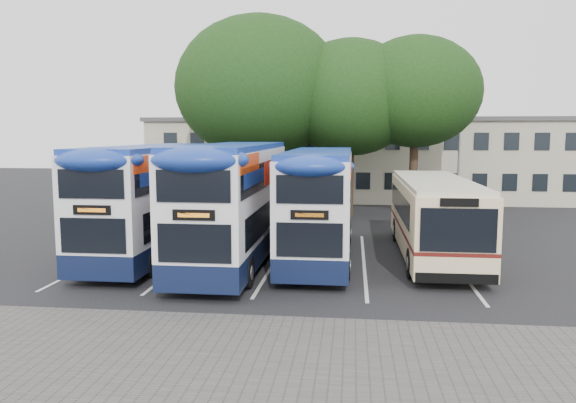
% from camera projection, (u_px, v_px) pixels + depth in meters
% --- Properties ---
extents(ground, '(120.00, 120.00, 0.00)m').
position_uv_depth(ground, '(375.00, 299.00, 17.21)').
color(ground, black).
rests_on(ground, ground).
extents(paving_strip, '(40.00, 6.00, 0.01)m').
position_uv_depth(paving_strip, '(293.00, 361.00, 12.51)').
color(paving_strip, '#595654').
rests_on(paving_strip, ground).
extents(bay_lines, '(14.12, 11.00, 0.01)m').
position_uv_depth(bay_lines, '(276.00, 259.00, 22.57)').
color(bay_lines, silver).
rests_on(bay_lines, ground).
extents(depot_building, '(32.40, 8.40, 6.20)m').
position_uv_depth(depot_building, '(362.00, 158.00, 43.44)').
color(depot_building, '#BBAE97').
rests_on(depot_building, ground).
extents(lamp_post, '(0.25, 1.05, 9.06)m').
position_uv_depth(lamp_post, '(460.00, 133.00, 35.61)').
color(lamp_post, gray).
rests_on(lamp_post, ground).
extents(tree_left, '(10.19, 10.19, 12.15)m').
position_uv_depth(tree_left, '(259.00, 88.00, 34.16)').
color(tree_left, black).
rests_on(tree_left, ground).
extents(tree_mid, '(8.19, 8.19, 10.66)m').
position_uv_depth(tree_mid, '(351.00, 98.00, 33.65)').
color(tree_mid, black).
rests_on(tree_mid, ground).
extents(tree_right, '(7.67, 7.67, 10.73)m').
position_uv_depth(tree_right, '(415.00, 92.00, 32.92)').
color(tree_right, black).
rests_on(tree_right, ground).
extents(bus_dd_left, '(2.65, 10.92, 4.55)m').
position_uv_depth(bus_dd_left, '(153.00, 195.00, 23.21)').
color(bus_dd_left, '#0E1736').
rests_on(bus_dd_left, ground).
extents(bus_dd_mid, '(2.70, 11.13, 4.64)m').
position_uv_depth(bus_dd_mid, '(234.00, 198.00, 21.86)').
color(bus_dd_mid, '#0E1736').
rests_on(bus_dd_mid, ground).
extents(bus_dd_right, '(2.54, 10.49, 4.37)m').
position_uv_depth(bus_dd_right, '(320.00, 199.00, 22.64)').
color(bus_dd_right, '#0E1736').
rests_on(bus_dd_right, ground).
extents(bus_single, '(2.74, 10.76, 3.21)m').
position_uv_depth(bus_single, '(433.00, 213.00, 22.98)').
color(bus_single, '#FBE0A7').
rests_on(bus_single, ground).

